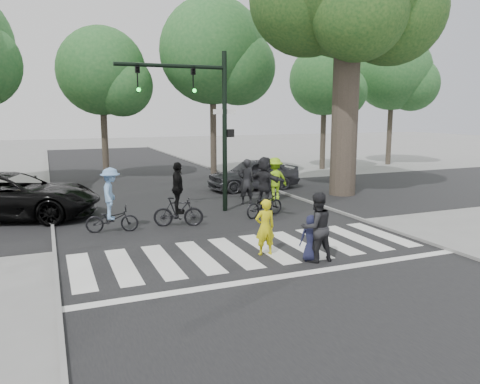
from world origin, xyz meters
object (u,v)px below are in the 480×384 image
object	(u,v)px
cyclist_left	(111,205)
traffic_signal	(203,109)
pedestrian_child	(311,238)
cyclist_right	(265,190)
car_grey	(254,174)
cyclist_mid	(178,200)
car_suv	(12,196)
pedestrian_woman	(265,227)
pedestrian_adult	(316,227)

from	to	relation	value
cyclist_left	traffic_signal	bearing A→B (deg)	24.59
pedestrian_child	cyclist_left	bearing A→B (deg)	-32.19
pedestrian_child	cyclist_right	distance (m)	5.24
traffic_signal	car_grey	size ratio (longest dim) A/B	1.32
pedestrian_child	cyclist_mid	bearing A→B (deg)	-49.31
car_suv	pedestrian_woman	bearing A→B (deg)	-119.77
cyclist_left	car_grey	distance (m)	9.60
cyclist_left	car_grey	xyz separation A→B (m)	(7.58, 5.88, -0.12)
cyclist_right	cyclist_left	bearing A→B (deg)	-178.42
pedestrian_adult	car_grey	distance (m)	11.35
car_grey	traffic_signal	bearing A→B (deg)	-46.33
pedestrian_woman	cyclist_right	world-z (taller)	cyclist_right
traffic_signal	cyclist_left	distance (m)	5.00
pedestrian_child	cyclist_left	world-z (taller)	cyclist_left
cyclist_mid	cyclist_right	world-z (taller)	cyclist_right
pedestrian_woman	car_grey	world-z (taller)	car_grey
cyclist_right	car_grey	size ratio (longest dim) A/B	0.49
cyclist_left	pedestrian_woman	bearing A→B (deg)	-49.24
pedestrian_woman	car_suv	xyz separation A→B (m)	(-6.50, 7.33, 0.07)
pedestrian_child	cyclist_right	xyz separation A→B (m)	(1.11, 5.11, 0.38)
pedestrian_child	cyclist_left	distance (m)	6.60
pedestrian_woman	cyclist_left	xyz separation A→B (m)	(-3.47, 4.03, 0.14)
car_grey	pedestrian_child	bearing A→B (deg)	-19.87
pedestrian_child	car_grey	distance (m)	11.32
pedestrian_woman	pedestrian_adult	distance (m)	1.40
pedestrian_child	car_grey	bearing A→B (deg)	-90.02
traffic_signal	cyclist_mid	distance (m)	3.77
cyclist_left	car_suv	size ratio (longest dim) A/B	0.35
traffic_signal	cyclist_left	xyz separation A→B (m)	(-3.64, -1.66, -3.00)
traffic_signal	cyclist_left	world-z (taller)	traffic_signal
car_grey	car_suv	bearing A→B (deg)	-79.56
car_suv	car_grey	size ratio (longest dim) A/B	1.32
pedestrian_woman	pedestrian_child	bearing A→B (deg)	135.45
pedestrian_child	cyclist_left	size ratio (longest dim) A/B	0.58
cyclist_right	traffic_signal	bearing A→B (deg)	140.14
pedestrian_child	cyclist_right	size ratio (longest dim) A/B	0.55
pedestrian_child	car_suv	xyz separation A→B (m)	(-7.37, 8.26, 0.23)
pedestrian_woman	pedestrian_adult	bearing A→B (deg)	136.56
car_grey	pedestrian_woman	bearing A→B (deg)	-25.77
pedestrian_child	pedestrian_adult	xyz separation A→B (m)	(0.10, -0.07, 0.29)
cyclist_mid	car_suv	bearing A→B (deg)	147.01
pedestrian_woman	cyclist_right	bearing A→B (deg)	-112.88
pedestrian_adult	car_grey	xyz separation A→B (m)	(3.14, 10.91, -0.13)
pedestrian_adult	pedestrian_woman	bearing A→B (deg)	-45.72
traffic_signal	pedestrian_woman	size ratio (longest dim) A/B	3.93
cyclist_mid	cyclist_right	distance (m)	3.30
pedestrian_woman	car_suv	size ratio (longest dim) A/B	0.25
cyclist_left	car_grey	size ratio (longest dim) A/B	0.46
traffic_signal	pedestrian_child	bearing A→B (deg)	-83.91
pedestrian_woman	cyclist_left	bearing A→B (deg)	-46.79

